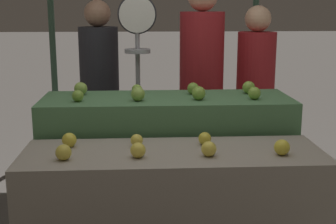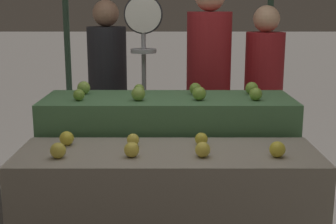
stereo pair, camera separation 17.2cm
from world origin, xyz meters
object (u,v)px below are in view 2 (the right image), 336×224
object	(u,v)px
person_customer_right	(210,77)
produce_scale	(145,55)
person_vendor_at_scale	(110,83)
person_customer_left	(265,89)

from	to	relation	value
person_customer_right	produce_scale	bearing A→B (deg)	34.00
person_vendor_at_scale	person_customer_right	xyz separation A→B (m)	(0.85, -0.17, 0.08)
person_customer_left	produce_scale	bearing A→B (deg)	4.98
person_vendor_at_scale	produce_scale	bearing A→B (deg)	109.28
produce_scale	person_customer_right	distance (m)	0.58
produce_scale	person_vendor_at_scale	world-z (taller)	produce_scale
person_customer_right	person_vendor_at_scale	bearing A→B (deg)	6.25
person_vendor_at_scale	person_customer_right	bearing A→B (deg)	142.52
produce_scale	person_customer_left	distance (m)	1.05
produce_scale	person_customer_right	world-z (taller)	person_customer_right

